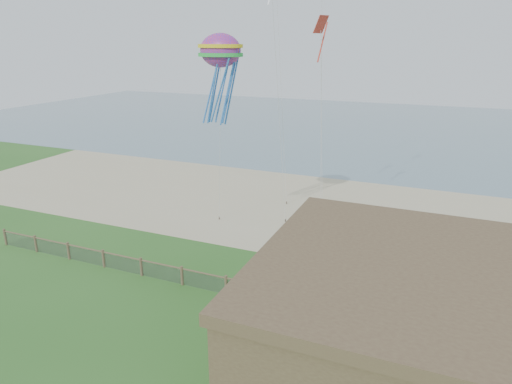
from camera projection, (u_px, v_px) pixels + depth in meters
ground at (171, 356)px, 21.68m from camera, size 160.00×160.00×0.00m
sand_beach at (305, 208)px, 40.95m from camera, size 72.00×20.00×0.02m
ocean at (379, 127)px, 79.49m from camera, size 160.00×68.00×0.02m
chainlink_fence at (226, 286)px, 26.76m from camera, size 36.20×0.20×1.25m
motel_deck at (467, 357)px, 21.22m from camera, size 15.00×2.00×0.50m
picnic_table at (305, 361)px, 20.74m from camera, size 2.09×1.71×0.79m
octopus_kite at (221, 76)px, 31.21m from camera, size 3.61×2.88×6.63m
kite_red at (321, 35)px, 30.83m from camera, size 2.05×1.78×2.62m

